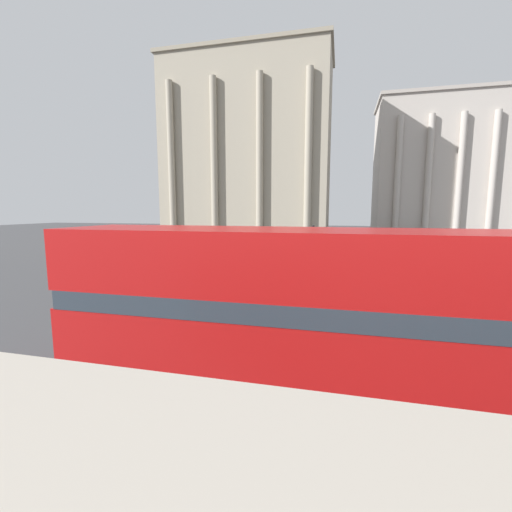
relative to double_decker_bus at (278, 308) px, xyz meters
The scene contains 8 objects.
double_decker_bus is the anchor object (origin of this frame).
plaza_building_left 44.53m from the double_decker_bus, 106.06° to the left, with size 23.66×11.78×25.78m.
plaza_building_right 58.26m from the double_decker_bus, 69.76° to the left, with size 26.73×12.43×21.95m.
traffic_light_mid 11.29m from the double_decker_bus, 90.00° to the left, with size 0.42×0.24×3.74m.
pedestrian_white 23.93m from the double_decker_bus, 105.20° to the left, with size 0.32×0.32×1.59m.
pedestrian_red 20.08m from the double_decker_bus, 77.54° to the left, with size 0.32×0.32×1.60m.
pedestrian_blue 6.44m from the double_decker_bus, 116.10° to the left, with size 0.32×0.32×1.76m.
pedestrian_black 25.19m from the double_decker_bus, 69.08° to the left, with size 0.32×0.32×1.65m.
Camera 1 is at (-0.99, -2.26, 4.59)m, focal length 24.00 mm.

